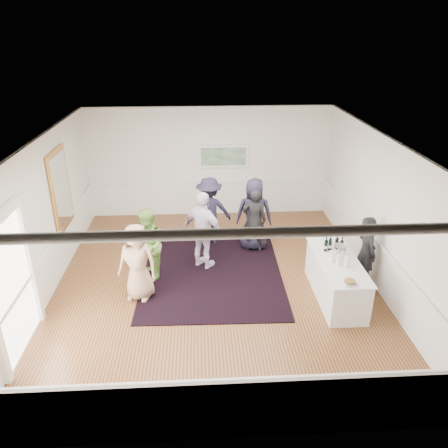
{
  "coord_description": "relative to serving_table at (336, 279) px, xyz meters",
  "views": [
    {
      "loc": [
        -0.29,
        -8.25,
        5.2
      ],
      "look_at": [
        0.2,
        0.2,
        1.35
      ],
      "focal_mm": 35.0,
      "sensor_mm": 36.0,
      "label": 1
    }
  ],
  "objects": [
    {
      "name": "floor",
      "position": [
        -2.47,
        0.66,
        -0.44
      ],
      "size": [
        8.0,
        8.0,
        0.0
      ],
      "primitive_type": "plane",
      "color": "brown",
      "rests_on": "ground"
    },
    {
      "name": "nut_bowl",
      "position": [
        -0.05,
        -0.89,
        0.47
      ],
      "size": [
        0.24,
        0.24,
        0.08
      ],
      "color": "white",
      "rests_on": "serving_table"
    },
    {
      "name": "doorway",
      "position": [
        -5.91,
        -1.24,
        0.98
      ],
      "size": [
        0.1,
        1.78,
        2.56
      ],
      "color": "white",
      "rests_on": "wall_left"
    },
    {
      "name": "wall_back",
      "position": [
        -2.47,
        4.66,
        1.16
      ],
      "size": [
        7.0,
        0.02,
        3.2
      ],
      "primitive_type": "cube",
      "color": "white",
      "rests_on": "floor"
    },
    {
      "name": "wall_right",
      "position": [
        1.03,
        0.66,
        1.16
      ],
      "size": [
        0.02,
        8.0,
        3.2
      ],
      "primitive_type": "cube",
      "color": "white",
      "rests_on": "floor"
    },
    {
      "name": "wine_bottles",
      "position": [
        0.01,
        0.48,
        0.59
      ],
      "size": [
        0.43,
        0.21,
        0.31
      ],
      "color": "black",
      "rests_on": "serving_table"
    },
    {
      "name": "wall_left",
      "position": [
        -5.97,
        0.66,
        1.16
      ],
      "size": [
        0.02,
        8.0,
        3.2
      ],
      "primitive_type": "cube",
      "color": "white",
      "rests_on": "floor"
    },
    {
      "name": "guest_dark_b",
      "position": [
        -1.45,
        2.16,
        0.39
      ],
      "size": [
        0.65,
        0.47,
        1.66
      ],
      "primitive_type": "imported",
      "rotation": [
        0.0,
        0.0,
        3.02
      ],
      "color": "black",
      "rests_on": "floor"
    },
    {
      "name": "guest_lilac",
      "position": [
        -2.71,
        1.43,
        0.49
      ],
      "size": [
        1.14,
        1.02,
        1.85
      ],
      "primitive_type": "imported",
      "rotation": [
        0.0,
        0.0,
        2.5
      ],
      "color": "white",
      "rests_on": "floor"
    },
    {
      "name": "juice_pitchers",
      "position": [
        -0.04,
        -0.17,
        0.55
      ],
      "size": [
        0.34,
        0.35,
        0.24
      ],
      "color": "#63BB42",
      "rests_on": "serving_table"
    },
    {
      "name": "wall_front",
      "position": [
        -2.47,
        -3.34,
        1.16
      ],
      "size": [
        7.0,
        0.02,
        3.2
      ],
      "primitive_type": "cube",
      "color": "white",
      "rests_on": "floor"
    },
    {
      "name": "ice_bucket",
      "position": [
        0.06,
        0.17,
        0.55
      ],
      "size": [
        0.26,
        0.26,
        0.24
      ],
      "primitive_type": "cylinder",
      "color": "silver",
      "rests_on": "serving_table"
    },
    {
      "name": "guest_tan",
      "position": [
        -4.07,
        0.23,
        0.39
      ],
      "size": [
        0.92,
        0.73,
        1.66
      ],
      "primitive_type": "imported",
      "rotation": [
        0.0,
        0.0,
        -0.28
      ],
      "color": "tan",
      "rests_on": "floor"
    },
    {
      "name": "area_rug",
      "position": [
        -2.52,
        1.24,
        -0.43
      ],
      "size": [
        3.23,
        4.19,
        0.02
      ],
      "primitive_type": "cube",
      "rotation": [
        0.0,
        0.0,
        -0.02
      ],
      "color": "black",
      "rests_on": "floor"
    },
    {
      "name": "bartender",
      "position": [
        0.73,
        0.4,
        0.38
      ],
      "size": [
        0.48,
        0.65,
        1.63
      ],
      "primitive_type": "imported",
      "rotation": [
        0.0,
        0.0,
        1.72
      ],
      "color": "black",
      "rests_on": "floor"
    },
    {
      "name": "guest_navy",
      "position": [
        -1.43,
        2.34,
        0.49
      ],
      "size": [
        0.98,
        0.72,
        1.85
      ],
      "primitive_type": "imported",
      "rotation": [
        0.0,
        0.0,
        2.99
      ],
      "color": "#1D1B2E",
      "rests_on": "floor"
    },
    {
      "name": "guest_green",
      "position": [
        -3.93,
        0.97,
        0.39
      ],
      "size": [
        0.83,
        0.95,
        1.65
      ],
      "primitive_type": "imported",
      "rotation": [
        0.0,
        0.0,
        -1.27
      ],
      "color": "#6EA542",
      "rests_on": "floor"
    },
    {
      "name": "landscape_painting",
      "position": [
        -2.07,
        4.6,
        1.34
      ],
      "size": [
        1.44,
        0.06,
        0.66
      ],
      "color": "white",
      "rests_on": "wall_back"
    },
    {
      "name": "guest_dark_a",
      "position": [
        -2.54,
        2.68,
        0.45
      ],
      "size": [
        1.25,
        0.87,
        1.78
      ],
      "primitive_type": "imported",
      "rotation": [
        0.0,
        0.0,
        3.33
      ],
      "color": "#1D1B2E",
      "rests_on": "floor"
    },
    {
      "name": "mirror",
      "position": [
        -5.92,
        1.96,
        1.36
      ],
      "size": [
        0.05,
        1.25,
        1.85
      ],
      "color": "gold",
      "rests_on": "wall_left"
    },
    {
      "name": "ceiling",
      "position": [
        -2.47,
        0.66,
        2.76
      ],
      "size": [
        7.0,
        8.0,
        0.02
      ],
      "primitive_type": "cube",
      "color": "white",
      "rests_on": "wall_back"
    },
    {
      "name": "wainscoting",
      "position": [
        -2.47,
        0.66,
        0.06
      ],
      "size": [
        7.0,
        8.0,
        1.0
      ],
      "primitive_type": null,
      "color": "white",
      "rests_on": "floor"
    },
    {
      "name": "serving_table",
      "position": [
        0.0,
        0.0,
        0.0
      ],
      "size": [
        0.82,
        2.15,
        0.87
      ],
      "color": "white",
      "rests_on": "floor"
    }
  ]
}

